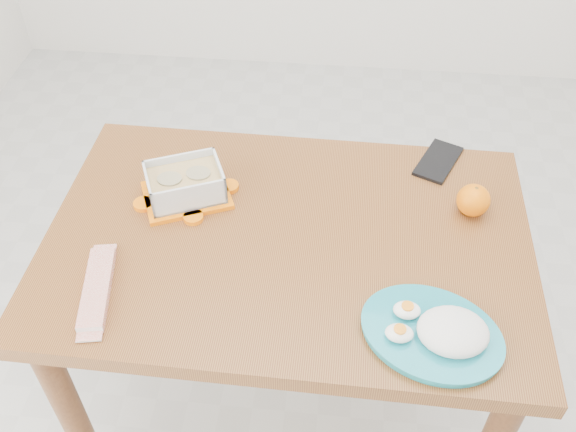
# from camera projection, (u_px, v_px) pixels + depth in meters

# --- Properties ---
(ground) EXTENTS (3.50, 3.50, 0.00)m
(ground) POSITION_uv_depth(u_px,v_px,m) (352.00, 361.00, 2.03)
(ground) COLOR #B7B7B2
(ground) RESTS_ON ground
(dining_table) EXTENTS (1.05, 0.71, 0.75)m
(dining_table) POSITION_uv_depth(u_px,v_px,m) (288.00, 272.00, 1.46)
(dining_table) COLOR brown
(dining_table) RESTS_ON ground
(food_container) EXTENTS (0.23, 0.21, 0.08)m
(food_container) POSITION_uv_depth(u_px,v_px,m) (185.00, 184.00, 1.44)
(food_container) COLOR orange
(food_container) RESTS_ON dining_table
(orange_fruit) EXTENTS (0.07, 0.07, 0.07)m
(orange_fruit) POSITION_uv_depth(u_px,v_px,m) (473.00, 200.00, 1.41)
(orange_fruit) COLOR #EE5F04
(orange_fruit) RESTS_ON dining_table
(rice_plate) EXTENTS (0.34, 0.34, 0.07)m
(rice_plate) POSITION_uv_depth(u_px,v_px,m) (439.00, 331.00, 1.18)
(rice_plate) COLOR teal
(rice_plate) RESTS_ON dining_table
(candy_bar) EXTENTS (0.08, 0.21, 0.02)m
(candy_bar) POSITION_uv_depth(u_px,v_px,m) (97.00, 288.00, 1.26)
(candy_bar) COLOR #B31C09
(candy_bar) RESTS_ON dining_table
(smartphone) EXTENTS (0.13, 0.17, 0.01)m
(smartphone) POSITION_uv_depth(u_px,v_px,m) (438.00, 161.00, 1.55)
(smartphone) COLOR black
(smartphone) RESTS_ON dining_table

